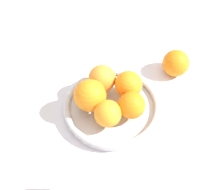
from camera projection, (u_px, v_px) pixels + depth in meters
The scene contains 4 objects.
ground_plane at pixel (112, 111), 0.85m from camera, with size 4.00×4.00×0.00m, color silver.
fruit_bowl at pixel (112, 107), 0.83m from camera, with size 0.26×0.26×0.03m.
orange_pile at pixel (109, 94), 0.79m from camera, with size 0.18×0.18×0.08m.
stray_orange at pixel (176, 63), 0.90m from camera, with size 0.08×0.08×0.08m, color orange.
Camera 1 is at (0.48, 0.09, 0.69)m, focal length 50.00 mm.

